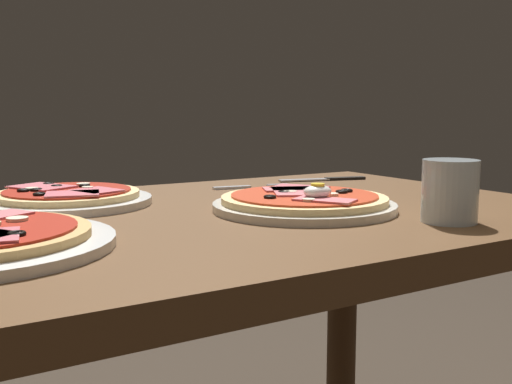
% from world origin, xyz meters
% --- Properties ---
extents(dining_table, '(1.21, 0.71, 0.74)m').
position_xyz_m(dining_table, '(0.00, 0.00, 0.61)').
color(dining_table, brown).
rests_on(dining_table, ground).
extents(pizza_foreground, '(0.28, 0.28, 0.05)m').
position_xyz_m(pizza_foreground, '(0.17, -0.06, 0.75)').
color(pizza_foreground, silver).
rests_on(pizza_foreground, dining_table).
extents(pizza_across_right, '(0.27, 0.27, 0.03)m').
position_xyz_m(pizza_across_right, '(-0.12, 0.18, 0.75)').
color(pizza_across_right, white).
rests_on(pizza_across_right, dining_table).
extents(water_glass_near, '(0.08, 0.08, 0.09)m').
position_xyz_m(water_glass_near, '(0.28, -0.24, 0.78)').
color(water_glass_near, silver).
rests_on(water_glass_near, dining_table).
extents(fork, '(0.16, 0.04, 0.00)m').
position_xyz_m(fork, '(0.23, 0.21, 0.74)').
color(fork, silver).
rests_on(fork, dining_table).
extents(knife, '(0.19, 0.07, 0.01)m').
position_xyz_m(knife, '(0.45, 0.23, 0.74)').
color(knife, silver).
rests_on(knife, dining_table).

